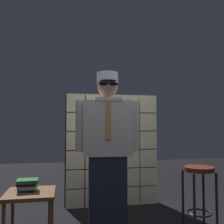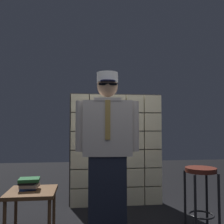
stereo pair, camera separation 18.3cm
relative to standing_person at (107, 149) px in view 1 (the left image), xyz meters
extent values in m
cube|color=beige|center=(-0.31, 1.00, -0.81)|extent=(0.27, 0.08, 0.27)
cube|color=beige|center=(-0.03, 1.00, -0.81)|extent=(0.27, 0.08, 0.27)
cube|color=beige|center=(0.25, 1.00, -0.81)|extent=(0.27, 0.08, 0.27)
cube|color=beige|center=(0.53, 1.00, -0.81)|extent=(0.27, 0.08, 0.27)
cube|color=beige|center=(0.81, 1.00, -0.81)|extent=(0.27, 0.08, 0.27)
cube|color=beige|center=(-0.31, 1.00, -0.53)|extent=(0.27, 0.08, 0.27)
cube|color=beige|center=(-0.03, 1.00, -0.53)|extent=(0.27, 0.08, 0.27)
cube|color=beige|center=(0.25, 1.00, -0.53)|extent=(0.27, 0.08, 0.27)
cube|color=beige|center=(0.53, 1.00, -0.53)|extent=(0.27, 0.08, 0.27)
cube|color=beige|center=(0.81, 1.00, -0.53)|extent=(0.27, 0.08, 0.27)
cube|color=beige|center=(-0.31, 1.00, -0.24)|extent=(0.27, 0.08, 0.27)
cube|color=beige|center=(-0.03, 1.00, -0.24)|extent=(0.27, 0.08, 0.27)
cube|color=beige|center=(0.25, 1.00, -0.24)|extent=(0.27, 0.08, 0.27)
cube|color=beige|center=(0.53, 1.00, -0.24)|extent=(0.27, 0.08, 0.27)
cube|color=beige|center=(0.81, 1.00, -0.24)|extent=(0.27, 0.08, 0.27)
cube|color=beige|center=(-0.31, 1.00, 0.04)|extent=(0.27, 0.08, 0.27)
cube|color=beige|center=(-0.03, 1.00, 0.04)|extent=(0.27, 0.08, 0.27)
cube|color=beige|center=(0.25, 1.00, 0.04)|extent=(0.27, 0.08, 0.27)
cube|color=beige|center=(0.53, 1.00, 0.04)|extent=(0.27, 0.08, 0.27)
cube|color=beige|center=(0.81, 1.00, 0.04)|extent=(0.27, 0.08, 0.27)
cube|color=beige|center=(-0.31, 1.00, 0.32)|extent=(0.27, 0.08, 0.27)
cube|color=beige|center=(-0.03, 1.00, 0.32)|extent=(0.27, 0.08, 0.27)
cube|color=beige|center=(0.25, 1.00, 0.32)|extent=(0.27, 0.08, 0.27)
cube|color=beige|center=(0.53, 1.00, 0.32)|extent=(0.27, 0.08, 0.27)
cube|color=beige|center=(0.81, 1.00, 0.32)|extent=(0.27, 0.08, 0.27)
cube|color=beige|center=(-0.31, 1.00, 0.60)|extent=(0.27, 0.08, 0.27)
cube|color=beige|center=(-0.03, 1.00, 0.60)|extent=(0.27, 0.08, 0.27)
cube|color=beige|center=(0.25, 1.00, 0.60)|extent=(0.27, 0.08, 0.27)
cube|color=beige|center=(0.53, 1.00, 0.60)|extent=(0.27, 0.08, 0.27)
cube|color=beige|center=(0.81, 1.00, 0.60)|extent=(0.27, 0.08, 0.27)
cube|color=#38332D|center=(0.25, 1.05, -0.10)|extent=(1.43, 0.02, 1.72)
cube|color=#1E2333|center=(0.00, 0.00, -0.51)|extent=(0.43, 0.24, 0.87)
cube|color=silver|center=(0.00, 0.00, 0.23)|extent=(0.56, 0.27, 0.61)
cube|color=tan|center=(-0.01, -0.12, 0.33)|extent=(0.06, 0.01, 0.43)
cube|color=silver|center=(0.00, 0.00, 0.55)|extent=(0.32, 0.27, 0.04)
sphere|color=tan|center=(0.00, 0.00, 0.70)|extent=(0.23, 0.23, 0.23)
ellipsoid|color=black|center=(0.00, -0.05, 0.66)|extent=(0.16, 0.09, 0.11)
cube|color=black|center=(-0.01, -0.11, 0.72)|extent=(0.20, 0.03, 0.02)
cylinder|color=#191E47|center=(-0.01, -0.09, 0.75)|extent=(0.19, 0.19, 0.01)
cylinder|color=white|center=(0.00, 0.00, 0.81)|extent=(0.24, 0.24, 0.11)
cylinder|color=silver|center=(0.30, -0.02, 0.26)|extent=(0.12, 0.12, 0.57)
cylinder|color=silver|center=(-0.30, 0.02, 0.26)|extent=(0.12, 0.12, 0.57)
cylinder|color=#592319|center=(1.03, -0.13, -0.23)|extent=(0.34, 0.34, 0.05)
torus|color=black|center=(1.03, -0.13, -0.72)|extent=(0.27, 0.27, 0.02)
cylinder|color=black|center=(0.90, -0.26, -0.60)|extent=(0.03, 0.03, 0.69)
cylinder|color=black|center=(1.17, -0.26, -0.60)|extent=(0.03, 0.03, 0.69)
cylinder|color=black|center=(0.90, 0.00, -0.60)|extent=(0.03, 0.03, 0.69)
cylinder|color=black|center=(1.17, 0.00, -0.60)|extent=(0.03, 0.03, 0.69)
cube|color=brown|center=(-0.83, 0.08, -0.47)|extent=(0.52, 0.52, 0.04)
cylinder|color=brown|center=(-0.61, -0.14, -0.72)|extent=(0.04, 0.04, 0.45)
cylinder|color=brown|center=(-1.05, 0.30, -0.72)|extent=(0.04, 0.04, 0.45)
cylinder|color=brown|center=(-0.61, 0.30, -0.72)|extent=(0.04, 0.04, 0.45)
cube|color=navy|center=(-0.89, 0.13, -0.44)|extent=(0.21, 0.20, 0.03)
cube|color=gray|center=(-0.86, 0.12, -0.41)|extent=(0.21, 0.19, 0.04)
cube|color=black|center=(-0.88, 0.13, -0.38)|extent=(0.20, 0.20, 0.03)
cube|color=#1E592D|center=(-0.87, 0.12, -0.34)|extent=(0.23, 0.20, 0.03)
camera|label=1|loc=(-0.47, -2.79, 0.26)|focal=40.31mm
camera|label=2|loc=(-0.29, -2.82, 0.26)|focal=40.31mm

